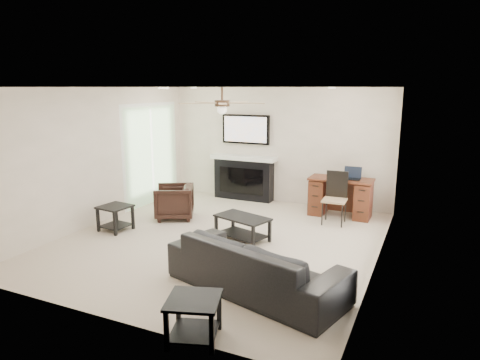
{
  "coord_description": "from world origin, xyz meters",
  "views": [
    {
      "loc": [
        3.12,
        -6.04,
        2.5
      ],
      "look_at": [
        0.31,
        0.1,
        1.03
      ],
      "focal_mm": 32.0,
      "sensor_mm": 36.0,
      "label": 1
    }
  ],
  "objects_px": {
    "armchair": "(174,202)",
    "desk": "(340,197)",
    "fireplace_unit": "(243,158)",
    "sofa": "(256,265)",
    "coffee_table": "(242,228)"
  },
  "relations": [
    {
      "from": "sofa",
      "to": "coffee_table",
      "type": "height_order",
      "value": "sofa"
    },
    {
      "from": "fireplace_unit",
      "to": "desk",
      "type": "xyz_separation_m",
      "value": [
        2.27,
        -0.39,
        -0.57
      ]
    },
    {
      "from": "armchair",
      "to": "fireplace_unit",
      "type": "relative_size",
      "value": 0.38
    },
    {
      "from": "armchair",
      "to": "fireplace_unit",
      "type": "height_order",
      "value": "fireplace_unit"
    },
    {
      "from": "armchair",
      "to": "fireplace_unit",
      "type": "xyz_separation_m",
      "value": [
        0.63,
        1.88,
        0.63
      ]
    },
    {
      "from": "armchair",
      "to": "sofa",
      "type": "bearing_deg",
      "value": 23.26
    },
    {
      "from": "fireplace_unit",
      "to": "coffee_table",
      "type": "bearing_deg",
      "value": -66.2
    },
    {
      "from": "armchair",
      "to": "desk",
      "type": "xyz_separation_m",
      "value": [
        2.9,
        1.49,
        0.05
      ]
    },
    {
      "from": "sofa",
      "to": "desk",
      "type": "bearing_deg",
      "value": -78.77
    },
    {
      "from": "sofa",
      "to": "armchair",
      "type": "relative_size",
      "value": 3.19
    },
    {
      "from": "sofa",
      "to": "desk",
      "type": "height_order",
      "value": "desk"
    },
    {
      "from": "sofa",
      "to": "armchair",
      "type": "xyz_separation_m",
      "value": [
        -2.6,
        2.15,
        -0.01
      ]
    },
    {
      "from": "sofa",
      "to": "coffee_table",
      "type": "relative_size",
      "value": 2.55
    },
    {
      "from": "armchair",
      "to": "desk",
      "type": "distance_m",
      "value": 3.26
    },
    {
      "from": "sofa",
      "to": "desk",
      "type": "relative_size",
      "value": 1.88
    }
  ]
}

